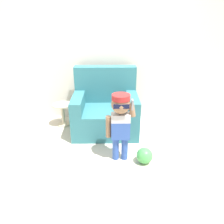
# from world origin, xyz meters

# --- Properties ---
(ground_plane) EXTENTS (10.00, 10.00, 0.00)m
(ground_plane) POSITION_xyz_m (0.00, 0.00, 0.00)
(ground_plane) COLOR beige
(wall_back) EXTENTS (10.00, 0.05, 2.60)m
(wall_back) POSITION_xyz_m (0.00, 0.73, 1.30)
(wall_back) COLOR silver
(wall_back) RESTS_ON ground_plane
(armchair) EXTENTS (1.05, 0.88, 1.03)m
(armchair) POSITION_xyz_m (0.11, 0.19, 0.36)
(armchair) COLOR teal
(armchair) RESTS_ON ground_plane
(person_child) EXTENTS (0.38, 0.29, 0.93)m
(person_child) POSITION_xyz_m (0.31, -0.71, 0.62)
(person_child) COLOR #3356AD
(person_child) RESTS_ON ground_plane
(side_table) EXTENTS (0.34, 0.34, 0.40)m
(side_table) POSITION_xyz_m (-0.65, 0.33, 0.25)
(side_table) COLOR beige
(side_table) RESTS_ON ground_plane
(toy_ball) EXTENTS (0.22, 0.22, 0.22)m
(toy_ball) POSITION_xyz_m (0.64, -0.80, 0.11)
(toy_ball) COLOR #4CB256
(toy_ball) RESTS_ON ground_plane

